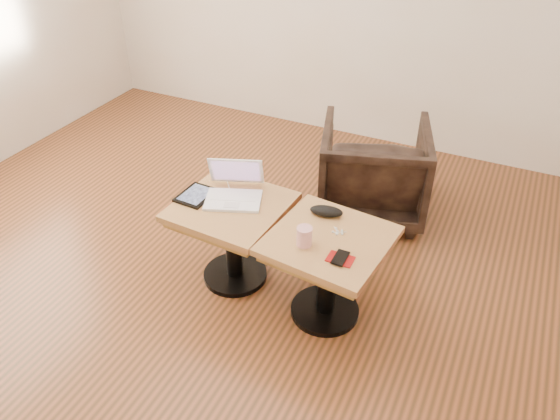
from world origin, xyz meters
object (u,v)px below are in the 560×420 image
at_px(side_table_right, 328,258).
at_px(side_table_left, 232,223).
at_px(armchair, 373,170).
at_px(striped_cup, 304,236).
at_px(laptop, 234,190).

bearing_deg(side_table_right, side_table_left, -178.12).
bearing_deg(armchair, side_table_right, 77.36).
bearing_deg(side_table_left, armchair, 66.86).
bearing_deg(side_table_left, striped_cup, -13.30).
height_order(side_table_right, laptop, laptop).
bearing_deg(laptop, armchair, 39.94).
relative_size(side_table_right, armchair, 0.90).
bearing_deg(armchair, side_table_left, 46.13).
bearing_deg(striped_cup, armchair, 89.67).
bearing_deg(striped_cup, laptop, 156.73).
relative_size(laptop, striped_cup, 3.85).
relative_size(side_table_left, side_table_right, 0.96).
xyz_separation_m(side_table_right, armchair, (-0.09, 1.05, -0.07)).
height_order(side_table_left, laptop, laptop).
xyz_separation_m(side_table_right, laptop, (-0.61, 0.12, 0.17)).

